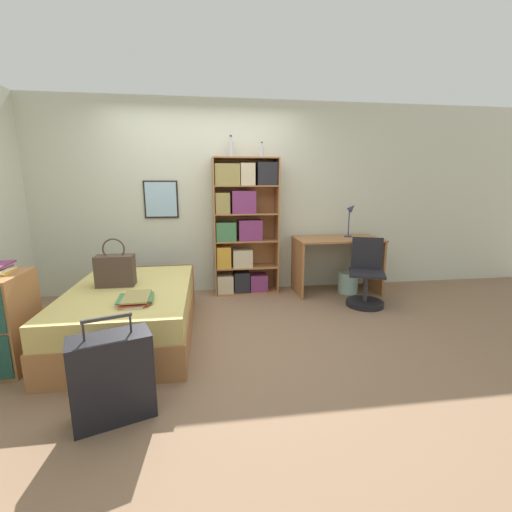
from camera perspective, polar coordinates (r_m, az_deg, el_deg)
name	(u,v)px	position (r m, az deg, el deg)	size (l,w,h in m)	color
ground_plane	(209,332)	(3.66, -7.87, -12.38)	(14.00, 14.00, 0.00)	#84664C
wall_back	(205,199)	(4.81, -8.47, 9.42)	(10.00, 0.09, 2.60)	beige
bed	(132,312)	(3.67, -19.94, -8.72)	(1.16, 1.80, 0.51)	#A36B3D
handbag	(115,270)	(3.64, -22.39, -2.14)	(0.36, 0.18, 0.48)	#47382D
book_stack_on_bed	(136,299)	(3.11, -19.43, -6.80)	(0.31, 0.38, 0.05)	beige
suitcase	(112,377)	(2.50, -22.81, -18.16)	(0.55, 0.39, 0.70)	black
bookcase	(242,226)	(4.67, -2.41, 4.96)	(0.87, 0.29, 1.84)	#A36B3D
bottle_green	(231,149)	(4.69, -4.19, 17.38)	(0.07, 0.07, 0.28)	#B7BCC1
bottle_brown	(262,151)	(4.64, 0.96, 17.05)	(0.06, 0.06, 0.19)	#B7BCC1
desk	(337,255)	(4.89, 13.35, 0.16)	(1.17, 0.62, 0.77)	#A36B3D
desk_lamp	(351,214)	(4.96, 15.54, 6.79)	(0.15, 0.11, 0.47)	navy
desk_chair	(366,284)	(4.52, 17.81, -4.51)	(0.55, 0.55, 0.84)	black
waste_bin	(348,282)	(4.98, 15.06, -4.28)	(0.27, 0.27, 0.29)	#99C1B2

